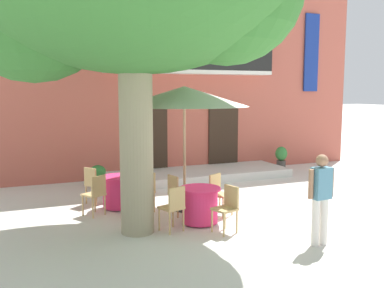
# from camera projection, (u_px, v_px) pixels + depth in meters

# --- Properties ---
(ground_plane) EXTENTS (120.00, 120.00, 0.00)m
(ground_plane) POSITION_uv_depth(u_px,v_px,m) (285.00, 210.00, 9.87)
(ground_plane) COLOR silver
(building_facade) EXTENTS (13.00, 5.09, 7.50)m
(building_facade) POSITION_uv_depth(u_px,v_px,m) (168.00, 63.00, 15.65)
(building_facade) COLOR #BC5B4C
(building_facade) RESTS_ON ground
(entrance_step_platform) EXTENTS (5.72, 1.88, 0.25)m
(entrance_step_platform) POSITION_uv_depth(u_px,v_px,m) (199.00, 174.00, 13.42)
(entrance_step_platform) COLOR silver
(entrance_step_platform) RESTS_ON ground
(cafe_table_near_tree) EXTENTS (0.86, 0.86, 0.76)m
(cafe_table_near_tree) POSITION_uv_depth(u_px,v_px,m) (200.00, 205.00, 8.82)
(cafe_table_near_tree) COLOR #E52D66
(cafe_table_near_tree) RESTS_ON ground
(cafe_chair_near_tree_0) EXTENTS (0.48, 0.48, 0.91)m
(cafe_chair_near_tree_0) POSITION_uv_depth(u_px,v_px,m) (177.00, 192.00, 9.37)
(cafe_chair_near_tree_0) COLOR tan
(cafe_chair_near_tree_0) RESTS_ON ground
(cafe_chair_near_tree_1) EXTENTS (0.50, 0.50, 0.91)m
(cafe_chair_near_tree_1) POSITION_uv_depth(u_px,v_px,m) (174.00, 206.00, 8.27)
(cafe_chair_near_tree_1) COLOR tan
(cafe_chair_near_tree_1) RESTS_ON ground
(cafe_chair_near_tree_2) EXTENTS (0.49, 0.49, 0.91)m
(cafe_chair_near_tree_2) POSITION_uv_depth(u_px,v_px,m) (227.00, 206.00, 8.27)
(cafe_chair_near_tree_2) COLOR tan
(cafe_chair_near_tree_2) RESTS_ON ground
(cafe_chair_near_tree_3) EXTENTS (0.54, 0.54, 0.91)m
(cafe_chair_near_tree_3) POSITION_uv_depth(u_px,v_px,m) (219.00, 191.00, 9.42)
(cafe_chair_near_tree_3) COLOR tan
(cafe_chair_near_tree_3) RESTS_ON ground
(cafe_table_middle) EXTENTS (0.86, 0.86, 0.76)m
(cafe_table_middle) POSITION_uv_depth(u_px,v_px,m) (119.00, 192.00, 9.99)
(cafe_table_middle) COLOR #E52D66
(cafe_table_middle) RESTS_ON ground
(cafe_chair_middle_0) EXTENTS (0.55, 0.55, 0.91)m
(cafe_chair_middle_0) POSITION_uv_depth(u_px,v_px,m) (96.00, 192.00, 9.34)
(cafe_chair_middle_0) COLOR tan
(cafe_chair_middle_0) RESTS_ON ground
(cafe_chair_middle_1) EXTENTS (0.56, 0.56, 0.91)m
(cafe_chair_middle_1) POSITION_uv_depth(u_px,v_px,m) (146.00, 189.00, 9.63)
(cafe_chair_middle_1) COLOR tan
(cafe_chair_middle_1) RESTS_ON ground
(cafe_chair_middle_2) EXTENTS (0.53, 0.53, 0.91)m
(cafe_chair_middle_2) POSITION_uv_depth(u_px,v_px,m) (141.00, 180.00, 10.57)
(cafe_chair_middle_2) COLOR tan
(cafe_chair_middle_2) RESTS_ON ground
(cafe_chair_middle_3) EXTENTS (0.56, 0.56, 0.91)m
(cafe_chair_middle_3) POSITION_uv_depth(u_px,v_px,m) (94.00, 183.00, 10.32)
(cafe_chair_middle_3) COLOR tan
(cafe_chair_middle_3) RESTS_ON ground
(cafe_umbrella) EXTENTS (2.90, 2.90, 2.85)m
(cafe_umbrella) POSITION_uv_depth(u_px,v_px,m) (184.00, 97.00, 9.51)
(cafe_umbrella) COLOR #997A56
(cafe_umbrella) RESTS_ON ground
(ground_planter_left) EXTENTS (0.45, 0.45, 0.67)m
(ground_planter_left) POSITION_uv_depth(u_px,v_px,m) (98.00, 175.00, 11.98)
(ground_planter_left) COLOR slate
(ground_planter_left) RESTS_ON ground
(ground_planter_right) EXTENTS (0.41, 0.41, 0.82)m
(ground_planter_right) POSITION_uv_depth(u_px,v_px,m) (281.00, 157.00, 14.80)
(ground_planter_right) COLOR #47423D
(ground_planter_right) RESTS_ON ground
(pedestrian_near_entrance) EXTENTS (0.53, 0.24, 1.65)m
(pedestrian_near_entrance) POSITION_uv_depth(u_px,v_px,m) (321.00, 194.00, 7.50)
(pedestrian_near_entrance) COLOR silver
(pedestrian_near_entrance) RESTS_ON ground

